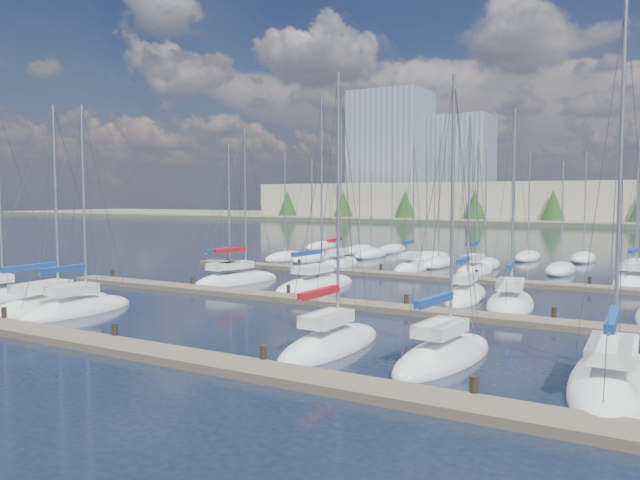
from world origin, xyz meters
The scene contains 20 objects.
ground centered at (0.00, 60.00, 0.00)m, with size 400.00×400.00×0.00m, color #192132.
dock_near centered at (0.00, 2.01, 0.15)m, with size 44.00×1.93×1.10m.
dock_mid centered at (0.00, 16.01, 0.15)m, with size 44.00×1.93×1.10m.
dock_far centered at (0.00, 30.01, 0.15)m, with size 44.00×1.93×1.10m.
sailboat_c centered at (-11.39, 6.83, 0.18)m, with size 2.84×7.25×12.20m.
sailboat_j centered at (-4.82, 21.70, 0.18)m, with size 3.64×8.68×14.15m.
sailboat_p centered at (2.53, 35.34, 0.19)m, with size 2.46×6.85×11.82m.
sailboat_e centered at (9.53, 7.27, 0.18)m, with size 3.05×7.53×11.91m.
sailboat_f centered at (15.56, 7.06, 0.18)m, with size 3.08×9.85×13.78m.
sailboat_k centered at (5.79, 22.29, 0.19)m, with size 3.04×8.12×12.23m.
sailboat_q centered at (14.57, 35.05, 0.17)m, with size 3.51×8.02×11.43m.
sailboat_o centered at (-2.85, 34.62, 0.20)m, with size 2.53×6.26×11.91m.
sailboat_l centered at (8.89, 20.91, 0.18)m, with size 3.94×8.37×12.28m.
sailboat_h centered at (-11.53, 19.92, 0.18)m, with size 2.54×6.42×11.11m.
sailboat_b centered at (-13.73, 6.69, 0.17)m, with size 3.49×9.20×12.39m.
sailboat_n centered at (-9.83, 34.26, 0.19)m, with size 4.26×9.14×15.68m.
sailboat_d centered at (4.78, 6.69, 0.19)m, with size 2.38×7.47×12.38m.
sailboat_i centered at (-10.92, 20.86, 0.20)m, with size 3.45×7.64×12.31m.
distant_boats centered at (-4.34, 43.76, 0.29)m, with size 36.93×20.75×13.30m.
shoreline centered at (-13.29, 149.77, 7.44)m, with size 400.00×60.00×38.00m.
Camera 1 is at (17.42, -15.94, 6.42)m, focal length 35.00 mm.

